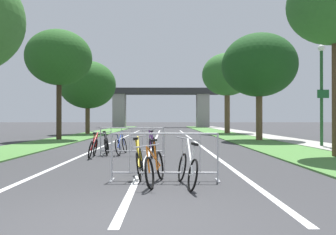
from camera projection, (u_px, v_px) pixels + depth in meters
The scene contains 23 objects.
ground_plane at pixel (113, 230), 4.01m from camera, with size 300.00×300.00×0.00m, color #333335.
grass_verge_left at pixel (91, 134), 29.29m from camera, with size 2.90×61.96×0.05m, color #477A38.
grass_verge_right at pixel (224, 134), 29.41m from camera, with size 2.90×61.96×0.05m, color #477A38.
sidewalk_path_right at pixel (252, 134), 29.43m from camera, with size 2.04×61.96×0.08m, color #9E9B93.
lane_stripe_center at pixel (155, 140), 21.93m from camera, with size 0.14×35.84×0.01m, color silver.
lane_stripe_right_lane at pixel (192, 140), 21.95m from camera, with size 0.14×35.84×0.01m, color silver.
lane_stripe_left_lane at pixel (118, 140), 21.90m from camera, with size 0.14×35.84×0.01m, color silver.
overpass_bridge at pixel (161, 101), 55.23m from camera, with size 19.46×2.96×6.51m.
tree_left_oak_mid at pixel (59, 58), 21.42m from camera, with size 4.21×4.21×7.13m.
tree_left_maple_mid at pixel (88, 85), 29.69m from camera, with size 5.03×5.03×6.59m.
tree_right_cypress_far at pixel (336, 5), 11.65m from camera, with size 3.38×3.38×6.87m.
tree_right_pine_near at pixel (259, 65), 20.84m from camera, with size 4.68×4.68×6.75m.
tree_right_pine_far at pixel (227, 75), 31.07m from camera, with size 4.70×4.70×7.56m.
lamppost_with_sign at pixel (322, 86), 15.87m from camera, with size 0.56×0.32×4.93m.
crowd_barrier_nearest at pixel (165, 157), 7.20m from camera, with size 2.38×0.50×1.05m.
crowd_barrier_second at pixel (132, 142), 12.16m from camera, with size 2.38×0.51×1.05m.
bicycle_red_0 at pixel (93, 147), 11.73m from camera, with size 0.52×1.67×0.92m.
bicycle_black_1 at pixel (107, 145), 12.67m from camera, with size 0.54×1.71×0.91m.
bicycle_orange_2 at pixel (155, 167), 6.85m from camera, with size 0.63×1.69×0.92m.
bicycle_yellow_3 at pixel (140, 161), 7.71m from camera, with size 0.49×1.71×0.96m.
bicycle_purple_4 at pixel (153, 146), 11.78m from camera, with size 0.47×1.67×1.02m.
bicycle_blue_5 at pixel (121, 145), 12.67m from camera, with size 0.52×1.72×0.91m.
bicycle_white_6 at pixel (188, 168), 6.64m from camera, with size 0.49×1.66×0.98m.
Camera 1 is at (0.63, -4.02, 1.34)m, focal length 35.42 mm.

